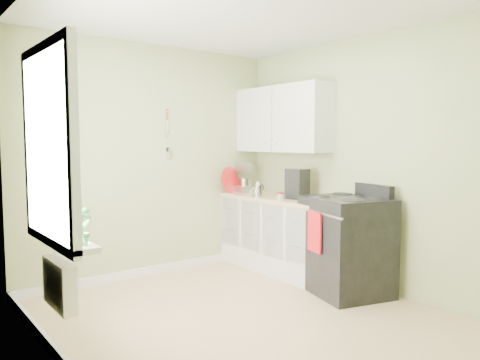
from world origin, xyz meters
TOP-DOWN VIEW (x-y plane):
  - floor at (0.00, 0.00)m, footprint 3.20×3.60m
  - ceiling at (0.00, 0.00)m, footprint 3.20×3.60m
  - wall_back at (0.00, 1.81)m, footprint 3.20×0.02m
  - wall_left at (-1.61, 0.00)m, footprint 0.02×3.60m
  - wall_right at (1.61, 0.00)m, footprint 0.02×3.60m
  - base_cabinets at (1.30, 1.00)m, footprint 0.60×1.60m
  - countertop at (1.29, 1.00)m, footprint 0.64×1.60m
  - upper_cabinets at (1.43, 1.10)m, footprint 0.35×1.40m
  - window at (-1.58, 0.30)m, footprint 0.06×1.14m
  - window_sill at (-1.51, 0.30)m, footprint 0.18×1.14m
  - radiator at (-1.54, 0.25)m, footprint 0.12×0.50m
  - wall_utensils at (0.20, 1.78)m, footprint 0.02×0.14m
  - stove at (1.28, -0.05)m, footprint 0.92×0.98m
  - stand_mixer at (1.27, 1.74)m, footprint 0.22×0.37m
  - kettle at (1.05, 1.12)m, footprint 0.18×0.11m
  - coffee_maker at (1.30, 0.71)m, footprint 0.23×0.24m
  - red_tray at (1.08, 1.72)m, footprint 0.34×0.16m
  - jar at (1.05, 0.72)m, footprint 0.08×0.08m
  - plant_a at (-1.50, -0.15)m, footprint 0.18×0.15m
  - plant_b at (-1.50, 0.17)m, footprint 0.22×0.23m
  - plant_c at (-1.50, 0.70)m, footprint 0.17×0.17m

SIDE VIEW (x-z plane):
  - floor at x=0.00m, z-range -0.02..0.00m
  - base_cabinets at x=1.30m, z-range 0.00..0.87m
  - stove at x=1.28m, z-range -0.06..1.08m
  - radiator at x=-1.54m, z-range 0.38..0.73m
  - window_sill at x=-1.51m, z-range 0.86..0.90m
  - countertop at x=1.29m, z-range 0.87..0.91m
  - jar at x=1.05m, z-range 0.91..1.00m
  - kettle at x=1.05m, z-range 0.91..1.10m
  - plant_c at x=-1.50m, z-range 0.90..1.18m
  - plant_a at x=-1.50m, z-range 0.90..1.18m
  - plant_b at x=-1.50m, z-range 0.90..1.23m
  - coffee_maker at x=1.30m, z-range 0.90..1.25m
  - red_tray at x=1.08m, z-range 0.91..1.25m
  - stand_mixer at x=1.27m, z-range 0.88..1.31m
  - wall_back at x=0.00m, z-range 0.00..2.70m
  - wall_left at x=-1.61m, z-range 0.00..2.70m
  - wall_right at x=1.61m, z-range 0.00..2.70m
  - window at x=-1.58m, z-range 0.83..2.27m
  - wall_utensils at x=0.20m, z-range 1.27..1.85m
  - upper_cabinets at x=1.43m, z-range 1.45..2.25m
  - ceiling at x=0.00m, z-range 2.70..2.72m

